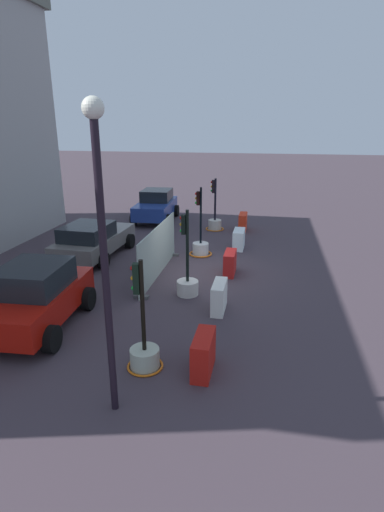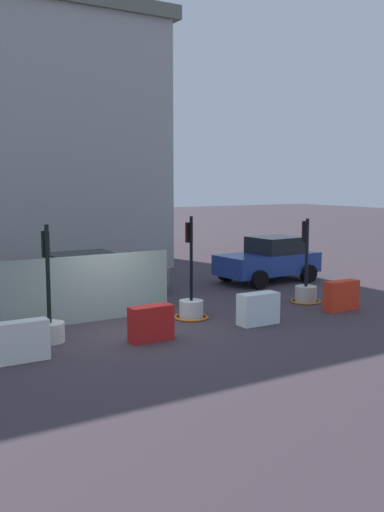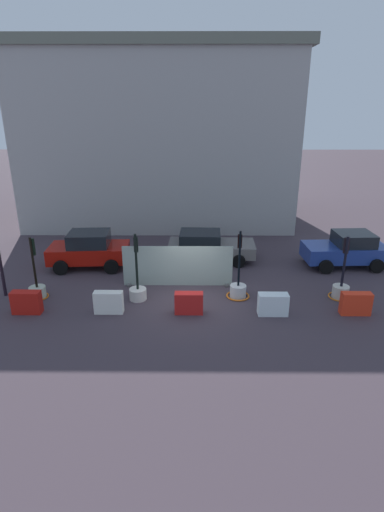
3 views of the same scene
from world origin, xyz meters
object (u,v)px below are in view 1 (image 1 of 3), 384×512
traffic_light_0 (144,351)px  construction_barrier_4 (243,222)px  street_lamp_post (102,232)px  traffic_light_3 (215,221)px  construction_barrier_1 (219,297)px  traffic_light_1 (187,280)px  car_red_compact (36,296)px  construction_barrier_3 (239,239)px  traffic_light_2 (200,246)px  construction_barrier_0 (203,354)px  car_grey_saloon (93,239)px  car_blue_estate (156,206)px  construction_barrier_2 (230,263)px

traffic_light_0 → construction_barrier_4: traffic_light_0 is taller
street_lamp_post → traffic_light_3: bearing=-0.3°
construction_barrier_1 → traffic_light_1: bearing=50.2°
traffic_light_3 → car_red_compact: (-11.34, 3.41, 0.44)m
traffic_light_0 → construction_barrier_3: size_ratio=2.32×
traffic_light_2 → construction_barrier_0: (-8.32, -1.48, 0.05)m
car_grey_saloon → car_blue_estate: size_ratio=1.10×
construction_barrier_2 → street_lamp_post: (-7.81, 1.51, 3.20)m
construction_barrier_0 → car_grey_saloon: bearing=39.0°
traffic_light_2 → construction_barrier_3: (1.18, -1.54, 0.03)m
traffic_light_3 → construction_barrier_3: bearing=-154.1°
traffic_light_3 → construction_barrier_0: size_ratio=2.40×
construction_barrier_4 → car_grey_saloon: bearing=133.0°
traffic_light_2 → construction_barrier_1: (-5.15, -1.44, 0.04)m
traffic_light_3 → car_grey_saloon: bearing=140.9°
traffic_light_2 → construction_barrier_0: 8.45m
traffic_light_1 → construction_barrier_4: bearing=-8.2°
traffic_light_3 → construction_barrier_2: (-6.34, -1.43, -0.02)m
construction_barrier_2 → construction_barrier_4: 6.41m
car_grey_saloon → traffic_light_3: bearing=-39.1°
construction_barrier_2 → car_grey_saloon: car_grey_saloon is taller
car_grey_saloon → traffic_light_1: bearing=-123.5°
traffic_light_3 → construction_barrier_4: 1.47m
traffic_light_1 → construction_barrier_4: 8.63m
construction_barrier_0 → car_blue_estate: bearing=19.8°
construction_barrier_1 → construction_barrier_0: bearing=-179.3°
traffic_light_1 → car_red_compact: traffic_light_1 is taller
traffic_light_3 → car_grey_saloon: (-5.40, 4.39, 0.31)m
street_lamp_post → construction_barrier_3: bearing=-8.2°
traffic_light_1 → construction_barrier_2: traffic_light_1 is taller
construction_barrier_1 → traffic_light_0: bearing=157.9°
construction_barrier_0 → street_lamp_post: street_lamp_post is taller
traffic_light_2 → construction_barrier_3: 1.94m
traffic_light_3 → construction_barrier_4: bearing=-87.3°
car_grey_saloon → construction_barrier_0: bearing=-141.0°
traffic_light_1 → car_grey_saloon: (3.07, 4.63, 0.27)m
construction_barrier_2 → construction_barrier_1: bearing=179.7°
car_red_compact → traffic_light_3: bearing=-16.7°
construction_barrier_2 → car_blue_estate: size_ratio=0.27×
traffic_light_1 → construction_barrier_4: (8.54, -1.22, -0.04)m
construction_barrier_4 → car_blue_estate: size_ratio=0.28×
traffic_light_1 → construction_barrier_0: (-4.14, -1.21, -0.04)m
traffic_light_1 → car_grey_saloon: traffic_light_1 is taller
traffic_light_1 → car_red_compact: size_ratio=0.72×
traffic_light_1 → traffic_light_3: (8.47, 0.24, -0.04)m
traffic_light_0 → street_lamp_post: size_ratio=0.46×
traffic_light_0 → traffic_light_1: traffic_light_1 is taller
construction_barrier_2 → traffic_light_2: bearing=35.5°
traffic_light_0 → traffic_light_2: bearing=0.8°
traffic_light_1 → construction_barrier_4: traffic_light_1 is taller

